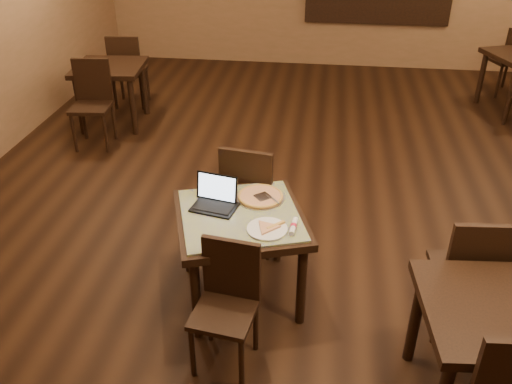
# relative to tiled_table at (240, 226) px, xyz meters

# --- Properties ---
(ground) EXTENTS (10.00, 10.00, 0.00)m
(ground) POSITION_rel_tiled_table_xyz_m (0.81, 1.10, -0.66)
(ground) COLOR black
(ground) RESTS_ON ground
(tiled_table) EXTENTS (1.16, 1.16, 0.76)m
(tiled_table) POSITION_rel_tiled_table_xyz_m (0.00, 0.00, 0.00)
(tiled_table) COLOR black
(tiled_table) RESTS_ON ground
(chair_main_near) EXTENTS (0.44, 0.44, 0.91)m
(chair_main_near) POSITION_rel_tiled_table_xyz_m (0.01, -0.62, -0.15)
(chair_main_near) COLOR black
(chair_main_near) RESTS_ON ground
(chair_main_far) EXTENTS (0.51, 0.51, 1.03)m
(chair_main_far) POSITION_rel_tiled_table_xyz_m (-0.01, 0.61, -0.08)
(chair_main_far) COLOR black
(chair_main_far) RESTS_ON ground
(laptop) EXTENTS (0.36, 0.32, 0.22)m
(laptop) POSITION_rel_tiled_table_xyz_m (-0.20, 0.10, 0.16)
(laptop) COLOR black
(laptop) RESTS_ON tiled_table
(plate) EXTENTS (0.29, 0.29, 0.02)m
(plate) POSITION_rel_tiled_table_xyz_m (0.22, -0.18, 0.11)
(plate) COLOR white
(plate) RESTS_ON tiled_table
(pizza_slice) EXTENTS (0.28, 0.28, 0.02)m
(pizza_slice) POSITION_rel_tiled_table_xyz_m (0.22, -0.18, 0.13)
(pizza_slice) COLOR #FAEBA7
(pizza_slice) RESTS_ON plate
(pizza_pan) EXTENTS (0.37, 0.37, 0.01)m
(pizza_pan) POSITION_rel_tiled_table_xyz_m (0.12, 0.24, 0.11)
(pizza_pan) COLOR silver
(pizza_pan) RESTS_ON tiled_table
(pizza_whole) EXTENTS (0.35, 0.35, 0.02)m
(pizza_whole) POSITION_rel_tiled_table_xyz_m (0.12, 0.24, 0.12)
(pizza_whole) COLOR #FAEBA7
(pizza_whole) RESTS_ON pizza_pan
(spatula) EXTENTS (0.25, 0.28, 0.01)m
(spatula) POSITION_rel_tiled_table_xyz_m (0.14, 0.22, 0.13)
(spatula) COLOR silver
(spatula) RESTS_ON pizza_whole
(napkin_roll) EXTENTS (0.05, 0.19, 0.04)m
(napkin_roll) POSITION_rel_tiled_table_xyz_m (0.40, -0.14, 0.12)
(napkin_roll) COLOR white
(napkin_roll) RESTS_ON tiled_table
(other_table_a_chair_far) EXTENTS (0.58, 0.58, 1.03)m
(other_table_a_chair_far) POSITION_rel_tiled_table_xyz_m (3.23, 4.97, -0.08)
(other_table_a_chair_far) COLOR black
(other_table_a_chair_far) RESTS_ON ground
(other_table_b) EXTENTS (0.92, 0.92, 0.79)m
(other_table_b) POSITION_rel_tiled_table_xyz_m (-2.19, 3.16, -0.00)
(other_table_b) COLOR black
(other_table_b) RESTS_ON ground
(other_table_b_chair_near) EXTENTS (0.48, 0.48, 1.03)m
(other_table_b_chair_near) POSITION_rel_tiled_table_xyz_m (-2.20, 2.56, -0.08)
(other_table_b_chair_near) COLOR black
(other_table_b_chair_near) RESTS_ON ground
(other_table_b_chair_far) EXTENTS (0.48, 0.48, 1.03)m
(other_table_b_chair_far) POSITION_rel_tiled_table_xyz_m (-2.18, 3.75, -0.08)
(other_table_b_chair_far) COLOR black
(other_table_b_chair_far) RESTS_ON ground
(other_table_c) EXTENTS (0.92, 0.92, 0.79)m
(other_table_c) POSITION_rel_tiled_table_xyz_m (1.62, -0.81, -0.00)
(other_table_c) COLOR black
(other_table_c) RESTS_ON ground
(other_table_c_chair_far) EXTENTS (0.48, 0.48, 1.03)m
(other_table_c_chair_far) POSITION_rel_tiled_table_xyz_m (1.62, -0.21, -0.08)
(other_table_c_chair_far) COLOR black
(other_table_c_chair_far) RESTS_ON ground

